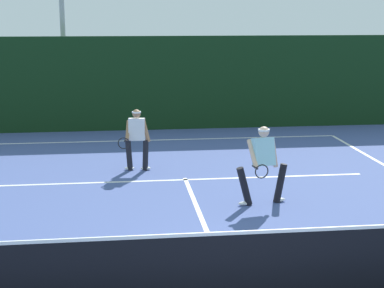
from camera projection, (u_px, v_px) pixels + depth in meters
name	position (u px, v px, depth m)	size (l,w,h in m)	color
court_line_baseline_far	(169.00, 140.00, 19.23)	(10.90, 0.10, 0.01)	white
court_line_service	(186.00, 180.00, 14.60)	(8.89, 0.10, 0.01)	white
court_line_centre	(203.00, 222.00, 11.65)	(0.10, 6.40, 0.01)	white
tennis_net	(234.00, 264.00, 8.44)	(11.94, 0.09, 1.10)	#1E4723
player_near	(263.00, 162.00, 12.56)	(1.17, 0.89, 1.68)	black
player_far	(137.00, 137.00, 15.31)	(0.84, 0.88, 1.60)	black
back_fence_windscreen	(164.00, 83.00, 20.66)	(22.69, 0.12, 3.23)	black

